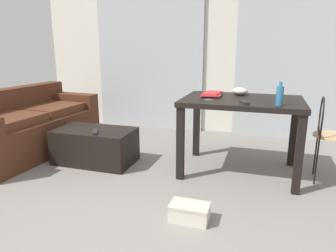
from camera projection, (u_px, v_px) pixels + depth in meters
The scene contains 14 objects.
ground_plane at pixel (185, 183), 3.03m from camera, with size 7.92×7.92×0.00m, color gray.
wall_back at pixel (220, 51), 4.62m from camera, with size 5.81×0.10×2.47m, color silver.
curtains at pixel (219, 58), 4.56m from camera, with size 3.97×0.03×2.26m.
couch at pixel (28, 127), 3.87m from camera, with size 0.93×1.85×0.79m.
coffee_table at pixel (95, 146), 3.55m from camera, with size 0.89×0.51×0.39m.
craft_table at pixel (242, 110), 3.16m from camera, with size 1.19×0.84×0.79m.
wire_chair at pixel (328, 129), 2.98m from camera, with size 0.38×0.39×0.85m.
bottle_near at pixel (280, 96), 2.74m from camera, with size 0.06×0.06×0.21m.
bowl at pixel (240, 91), 3.37m from camera, with size 0.17×0.17×0.08m, color beige.
book_stack at pixel (212, 94), 3.29m from camera, with size 0.21×0.30×0.04m.
tv_remote_on_table at pixel (244, 102), 2.87m from camera, with size 0.05×0.14×0.02m, color #232326.
scissors at pixel (205, 100), 3.04m from camera, with size 0.11×0.11×0.00m.
tv_remote_primary at pixel (95, 132), 3.35m from camera, with size 0.04×0.17×0.02m, color #232326.
shoebox at pixel (190, 212), 2.37m from camera, with size 0.31×0.19×0.14m.
Camera 1 is at (0.69, -1.46, 1.31)m, focal length 33.03 mm.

